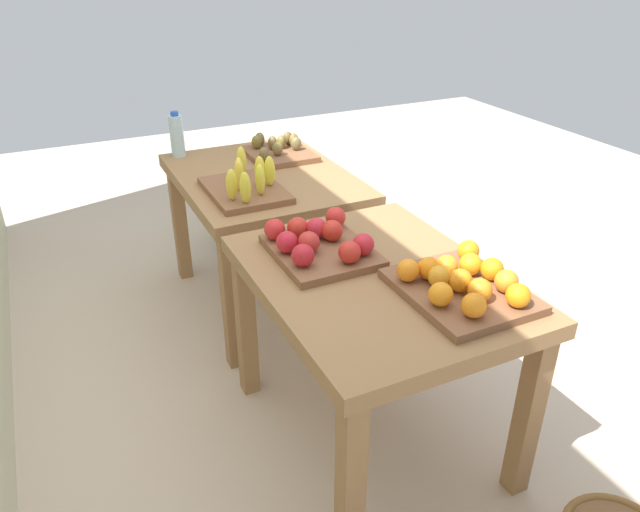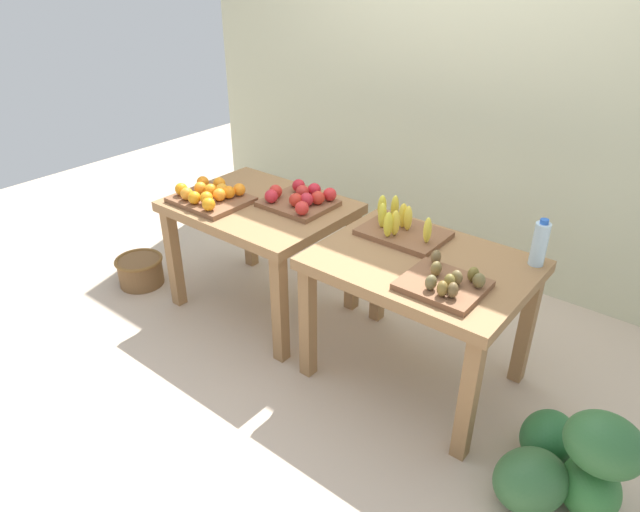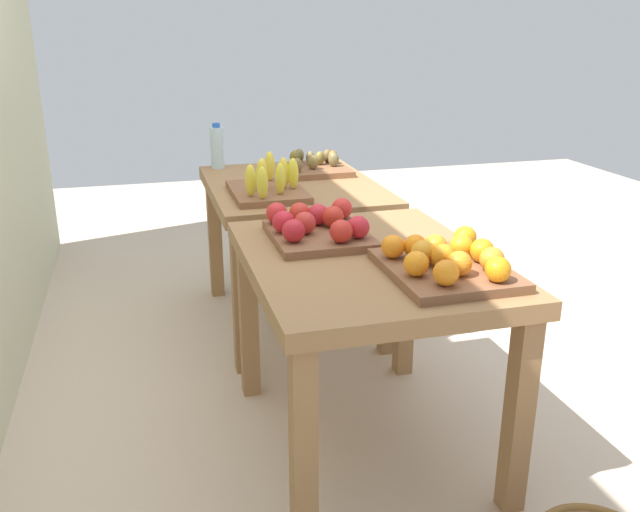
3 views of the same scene
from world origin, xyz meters
name	(u,v)px [view 2 (image 2 of 3)]	position (x,y,z in m)	size (l,w,h in m)	color
ground_plane	(332,336)	(0.00, 0.00, 0.00)	(8.00, 8.00, 0.00)	#C5AF97
back_wall	(462,50)	(0.00, 1.35, 1.50)	(4.40, 0.12, 3.00)	beige
display_table_left	(260,219)	(-0.56, 0.00, 0.63)	(1.04, 0.80, 0.73)	#956B42
display_table_right	(421,278)	(0.56, 0.00, 0.63)	(1.04, 0.80, 0.73)	#956B42
orange_bin	(210,195)	(-0.80, -0.18, 0.78)	(0.44, 0.37, 0.11)	brown
apple_bin	(300,199)	(-0.34, 0.12, 0.78)	(0.40, 0.36, 0.11)	brown
banana_crate	(401,228)	(0.33, 0.16, 0.78)	(0.44, 0.32, 0.17)	brown
kiwi_bin	(445,283)	(0.77, -0.17, 0.77)	(0.36, 0.32, 0.10)	brown
water_bottle	(540,244)	(1.01, 0.30, 0.85)	(0.07, 0.07, 0.24)	silver
watermelon_pile	(566,463)	(1.45, -0.28, 0.19)	(0.57, 0.66, 0.50)	#317134
wicker_basket	(140,270)	(-1.42, -0.35, 0.11)	(0.33, 0.33, 0.20)	brown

